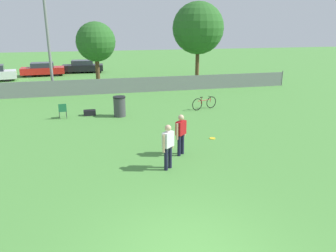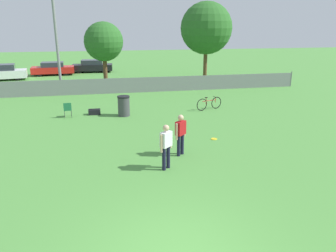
% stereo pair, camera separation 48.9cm
% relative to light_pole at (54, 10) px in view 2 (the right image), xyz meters
% --- Properties ---
extents(fence_backline, '(27.40, 0.07, 1.21)m').
position_rel_light_pole_xyz_m(fence_backline, '(4.25, -1.22, -5.18)').
color(fence_backline, gray).
rests_on(fence_backline, ground_plane).
extents(light_pole, '(0.90, 0.36, 9.89)m').
position_rel_light_pole_xyz_m(light_pole, '(0.00, 0.00, 0.00)').
color(light_pole, gray).
rests_on(light_pole, ground_plane).
extents(tree_near_pole, '(2.96, 2.96, 5.03)m').
position_rel_light_pole_xyz_m(tree_near_pole, '(3.28, 1.16, -2.20)').
color(tree_near_pole, brown).
rests_on(tree_near_pole, ground_plane).
extents(tree_far_right, '(4.31, 4.31, 6.66)m').
position_rel_light_pole_xyz_m(tree_far_right, '(11.78, 2.29, -1.23)').
color(tree_far_right, brown).
rests_on(tree_far_right, ground_plane).
extents(player_thrower_red, '(0.47, 0.45, 1.59)m').
position_rel_light_pole_xyz_m(player_thrower_red, '(5.69, -13.64, -4.81)').
color(player_thrower_red, '#191933').
rests_on(player_thrower_red, ground_plane).
extents(player_receiver_white, '(0.47, 0.45, 1.59)m').
position_rel_light_pole_xyz_m(player_receiver_white, '(4.90, -14.77, -4.81)').
color(player_receiver_white, '#191933').
rests_on(player_receiver_white, ground_plane).
extents(frisbee_disc, '(0.27, 0.27, 0.03)m').
position_rel_light_pole_xyz_m(frisbee_disc, '(7.55, -12.19, -5.72)').
color(frisbee_disc, yellow).
rests_on(frisbee_disc, ground_plane).
extents(folding_chair_sideline, '(0.45, 0.45, 0.81)m').
position_rel_light_pole_xyz_m(folding_chair_sideline, '(1.05, -7.23, -5.26)').
color(folding_chair_sideline, '#333338').
rests_on(folding_chair_sideline, ground_plane).
extents(bicycle_sideline, '(1.68, 0.64, 0.76)m').
position_rel_light_pole_xyz_m(bicycle_sideline, '(9.02, -7.15, -5.36)').
color(bicycle_sideline, black).
rests_on(bicycle_sideline, ground_plane).
extents(trash_bin, '(0.67, 0.67, 1.10)m').
position_rel_light_pole_xyz_m(trash_bin, '(4.02, -7.52, -5.18)').
color(trash_bin, '#3F3F44').
rests_on(trash_bin, ground_plane).
extents(gear_bag_sideline, '(0.65, 0.36, 0.32)m').
position_rel_light_pole_xyz_m(gear_bag_sideline, '(2.43, -6.91, -5.58)').
color(gear_bag_sideline, black).
rests_on(gear_bag_sideline, ground_plane).
extents(parked_car_white, '(4.14, 2.22, 1.41)m').
position_rel_light_pole_xyz_m(parked_car_white, '(-5.66, 6.86, -5.05)').
color(parked_car_white, black).
rests_on(parked_car_white, ground_plane).
extents(parked_car_red, '(4.11, 2.04, 1.28)m').
position_rel_light_pole_xyz_m(parked_car_red, '(-1.68, 9.26, -5.09)').
color(parked_car_red, black).
rests_on(parked_car_red, ground_plane).
extents(parked_car_dark, '(4.22, 1.93, 1.28)m').
position_rel_light_pole_xyz_m(parked_car_dark, '(2.11, 10.60, -5.10)').
color(parked_car_dark, black).
rests_on(parked_car_dark, ground_plane).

